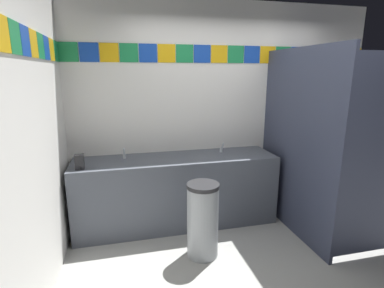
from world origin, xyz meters
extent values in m
plane|color=#9E9E99|center=(0.00, 0.00, 0.00)|extent=(8.71, 8.71, 0.00)
cube|color=white|center=(0.00, 1.47, 1.35)|extent=(3.96, 0.08, 2.71)
cube|color=#1E8C4C|center=(-1.87, 1.42, 2.06)|extent=(0.21, 0.01, 0.21)
cube|color=#1947B7|center=(-1.65, 1.42, 2.06)|extent=(0.21, 0.01, 0.21)
cube|color=yellow|center=(-1.43, 1.42, 2.06)|extent=(0.21, 0.01, 0.21)
cube|color=#1E8C4C|center=(-1.21, 1.42, 2.06)|extent=(0.21, 0.01, 0.21)
cube|color=#1947B7|center=(-0.99, 1.42, 2.06)|extent=(0.21, 0.01, 0.21)
cube|color=yellow|center=(-0.77, 1.42, 2.06)|extent=(0.21, 0.01, 0.21)
cube|color=#1E8C4C|center=(-0.55, 1.42, 2.06)|extent=(0.21, 0.01, 0.21)
cube|color=#1947B7|center=(-0.33, 1.42, 2.06)|extent=(0.21, 0.01, 0.21)
cube|color=yellow|center=(-0.11, 1.42, 2.06)|extent=(0.21, 0.01, 0.21)
cube|color=#1E8C4C|center=(0.11, 1.42, 2.06)|extent=(0.21, 0.01, 0.21)
cube|color=#1947B7|center=(0.33, 1.42, 2.06)|extent=(0.21, 0.01, 0.21)
cube|color=yellow|center=(0.55, 1.42, 2.06)|extent=(0.21, 0.01, 0.21)
cube|color=#1E8C4C|center=(0.77, 1.42, 2.06)|extent=(0.21, 0.01, 0.21)
cube|color=#1947B7|center=(0.99, 1.42, 2.06)|extent=(0.21, 0.01, 0.21)
cube|color=yellow|center=(1.21, 1.42, 2.06)|extent=(0.21, 0.01, 0.21)
cube|color=#1E8C4C|center=(1.43, 1.42, 2.06)|extent=(0.21, 0.01, 0.21)
cube|color=#1947B7|center=(1.65, 1.42, 2.06)|extent=(0.21, 0.01, 0.21)
cube|color=yellow|center=(1.87, 1.42, 2.06)|extent=(0.21, 0.01, 0.21)
cube|color=white|center=(-2.02, 0.00, 1.35)|extent=(0.08, 2.86, 2.71)
cube|color=yellow|center=(-1.97, -0.22, 2.06)|extent=(0.01, 0.21, 0.21)
cube|color=#1E8C4C|center=(-1.97, 0.00, 2.06)|extent=(0.01, 0.21, 0.21)
cube|color=#1947B7|center=(-1.97, 0.22, 2.06)|extent=(0.01, 0.21, 0.21)
cube|color=yellow|center=(-1.97, 0.44, 2.06)|extent=(0.01, 0.21, 0.21)
cube|color=#1E8C4C|center=(-1.97, 0.66, 2.06)|extent=(0.01, 0.21, 0.21)
cube|color=#1947B7|center=(-1.97, 0.88, 2.06)|extent=(0.01, 0.21, 0.21)
cube|color=yellow|center=(-1.97, 1.10, 2.06)|extent=(0.01, 0.21, 0.21)
cube|color=#1E8C4C|center=(-1.97, 1.32, 2.06)|extent=(0.01, 0.21, 0.21)
cube|color=#4C515B|center=(-0.72, 1.12, 0.43)|extent=(2.41, 0.61, 0.85)
cube|color=#4C515B|center=(-0.72, 1.41, 0.81)|extent=(2.41, 0.03, 0.08)
cylinder|color=#F7EEC8|center=(-1.33, 1.09, 0.80)|extent=(0.34, 0.34, 0.10)
cylinder|color=#F7EEC8|center=(-0.12, 1.09, 0.80)|extent=(0.34, 0.34, 0.10)
cylinder|color=silver|center=(-1.33, 1.23, 0.88)|extent=(0.04, 0.04, 0.05)
cylinder|color=silver|center=(-1.33, 1.18, 0.95)|extent=(0.02, 0.06, 0.09)
cylinder|color=silver|center=(-0.12, 1.23, 0.88)|extent=(0.04, 0.04, 0.05)
cylinder|color=silver|center=(-0.12, 1.18, 0.95)|extent=(0.02, 0.06, 0.09)
cube|color=black|center=(-1.79, 0.94, 0.93)|extent=(0.09, 0.07, 0.16)
cylinder|color=black|center=(-1.79, 0.89, 0.87)|extent=(0.02, 0.02, 0.03)
cube|color=#33384C|center=(0.58, 0.68, 1.06)|extent=(0.04, 1.50, 2.11)
cube|color=#33384C|center=(1.03, -0.05, 1.06)|extent=(0.90, 0.04, 1.94)
cylinder|color=silver|center=(0.60, -0.05, 1.16)|extent=(0.02, 0.02, 0.10)
cylinder|color=white|center=(1.17, 0.98, 0.20)|extent=(0.38, 0.38, 0.40)
torus|color=white|center=(1.17, 0.98, 0.42)|extent=(0.39, 0.39, 0.05)
cube|color=white|center=(1.17, 1.19, 0.57)|extent=(0.34, 0.17, 0.34)
cylinder|color=#999EA3|center=(-0.59, 0.40, 0.37)|extent=(0.32, 0.32, 0.74)
cylinder|color=#262628|center=(-0.59, 0.40, 0.76)|extent=(0.32, 0.32, 0.04)
camera|label=1|loc=(-1.34, -2.21, 1.85)|focal=27.65mm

